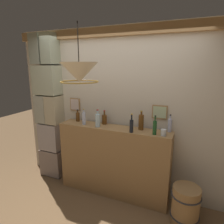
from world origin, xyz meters
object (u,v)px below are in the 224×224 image
object	(u,v)px
pendant_lamp	(79,73)
liquor_bottle_rye	(104,119)
liquor_bottle_rum	(98,120)
wooden_barrel	(185,205)
liquor_bottle_amaro	(141,122)
liquor_bottle_gin	(170,125)
glass_tumbler_rocks	(164,133)
liquor_bottle_scotch	(155,127)
liquor_bottle_port	(84,118)
liquor_bottle_mezcal	(131,126)
liquor_bottle_bourbon	(78,117)

from	to	relation	value
pendant_lamp	liquor_bottle_rye	bearing A→B (deg)	92.74
liquor_bottle_rum	wooden_barrel	size ratio (longest dim) A/B	0.51
liquor_bottle_amaro	liquor_bottle_gin	distance (m)	0.40
glass_tumbler_rocks	wooden_barrel	distance (m)	0.99
liquor_bottle_scotch	liquor_bottle_gin	world-z (taller)	liquor_bottle_scotch
liquor_bottle_port	liquor_bottle_gin	xyz separation A→B (m)	(1.30, 0.17, -0.00)
liquor_bottle_scotch	pendant_lamp	world-z (taller)	pendant_lamp
liquor_bottle_rye	pendant_lamp	world-z (taller)	pendant_lamp
wooden_barrel	liquor_bottle_rum	bearing A→B (deg)	173.71
liquor_bottle_scotch	liquor_bottle_gin	bearing A→B (deg)	49.01
liquor_bottle_rye	liquor_bottle_port	bearing A→B (deg)	-152.15
liquor_bottle_rye	glass_tumbler_rocks	bearing A→B (deg)	-10.35
liquor_bottle_amaro	liquor_bottle_mezcal	xyz separation A→B (m)	(-0.09, -0.17, -0.02)
liquor_bottle_mezcal	wooden_barrel	bearing A→B (deg)	-7.18
liquor_bottle_bourbon	glass_tumbler_rocks	world-z (taller)	liquor_bottle_bourbon
liquor_bottle_rye	glass_tumbler_rocks	world-z (taller)	liquor_bottle_rye
liquor_bottle_scotch	liquor_bottle_port	xyz separation A→B (m)	(-1.13, 0.03, -0.00)
liquor_bottle_amaro	glass_tumbler_rocks	size ratio (longest dim) A/B	3.28
liquor_bottle_gin	wooden_barrel	distance (m)	1.07
liquor_bottle_mezcal	liquor_bottle_bourbon	bearing A→B (deg)	169.29
glass_tumbler_rocks	pendant_lamp	bearing A→B (deg)	-148.20
liquor_bottle_amaro	pendant_lamp	xyz separation A→B (m)	(-0.58, -0.70, 0.72)
wooden_barrel	pendant_lamp	bearing A→B (deg)	-161.45
liquor_bottle_amaro	liquor_bottle_gin	xyz separation A→B (m)	(0.40, 0.07, -0.02)
liquor_bottle_rum	liquor_bottle_gin	distance (m)	1.06
liquor_bottle_port	liquor_bottle_rye	bearing A→B (deg)	27.85
liquor_bottle_gin	glass_tumbler_rocks	world-z (taller)	liquor_bottle_gin
liquor_bottle_port	liquor_bottle_amaro	bearing A→B (deg)	6.67
liquor_bottle_port	liquor_bottle_mezcal	bearing A→B (deg)	-4.63
liquor_bottle_rum	glass_tumbler_rocks	distance (m)	0.99
liquor_bottle_rye	glass_tumbler_rocks	xyz separation A→B (m)	(0.96, -0.18, -0.04)
pendant_lamp	liquor_bottle_port	bearing A→B (deg)	118.53
liquor_bottle_port	wooden_barrel	bearing A→B (deg)	-5.90
liquor_bottle_bourbon	liquor_bottle_gin	distance (m)	1.49
liquor_bottle_mezcal	liquor_bottle_rum	world-z (taller)	liquor_bottle_mezcal
liquor_bottle_scotch	liquor_bottle_rye	size ratio (longest dim) A/B	1.20
liquor_bottle_scotch	liquor_bottle_rye	distance (m)	0.86
liquor_bottle_scotch	pendant_lamp	bearing A→B (deg)	-144.75
liquor_bottle_scotch	liquor_bottle_rye	world-z (taller)	liquor_bottle_scotch
liquor_bottle_rye	liquor_bottle_port	distance (m)	0.33
liquor_bottle_rum	liquor_bottle_gin	bearing A→B (deg)	10.18
liquor_bottle_bourbon	liquor_bottle_amaro	size ratio (longest dim) A/B	0.69
liquor_bottle_port	glass_tumbler_rocks	distance (m)	1.25
glass_tumbler_rocks	liquor_bottle_amaro	bearing A→B (deg)	159.67
liquor_bottle_rum	liquor_bottle_port	distance (m)	0.25
glass_tumbler_rocks	liquor_bottle_bourbon	bearing A→B (deg)	174.17
liquor_bottle_gin	liquor_bottle_amaro	bearing A→B (deg)	-170.68
liquor_bottle_port	wooden_barrel	distance (m)	1.88
liquor_bottle_rum	glass_tumbler_rocks	xyz separation A→B (m)	(0.99, -0.01, -0.06)
liquor_bottle_mezcal	liquor_bottle_port	xyz separation A→B (m)	(-0.81, 0.07, 0.00)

